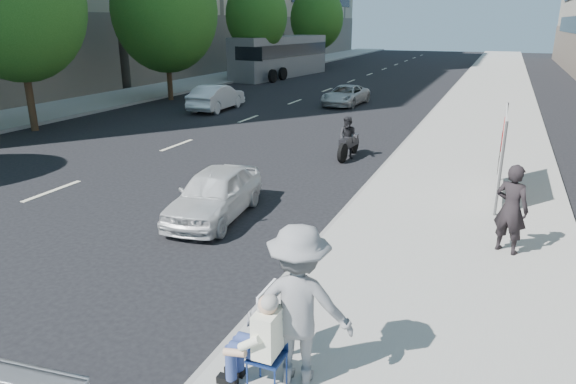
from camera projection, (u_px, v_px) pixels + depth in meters
The scene contains 16 objects.
ground at pixel (224, 261), 9.99m from camera, with size 160.00×160.00×0.00m, color black.
near_sidewalk at pixel (486, 112), 26.05m from camera, with size 5.00×120.00×0.15m, color gray.
far_sidewalk at pixel (150, 92), 33.59m from camera, with size 4.50×120.00×0.15m, color gray.
tree_far_b at pixel (15, 3), 20.36m from camera, with size 5.40×5.40×8.24m.
tree_far_c at pixel (165, 11), 29.17m from camera, with size 6.00×6.00×8.47m.
tree_far_d at pixel (257, 16), 39.73m from camera, with size 4.80×4.80×7.65m.
tree_far_e at pixel (317, 18), 52.04m from camera, with size 5.40×5.40×7.89m.
seated_protester at pixel (259, 335), 6.12m from camera, with size 0.83×1.11×1.31m.
jogger at pixel (299, 305), 6.17m from camera, with size 1.33×0.77×2.06m, color slate.
pedestrian_woman at pixel (511, 209), 9.78m from camera, with size 0.64×0.42×1.76m, color black.
protest_banner at pixel (502, 149), 12.85m from camera, with size 0.08×3.06×2.20m.
white_sedan_near at pixel (215, 194), 12.05m from camera, with size 1.39×3.46×1.18m, color silver.
white_sedan_mid at pixel (217, 97), 26.92m from camera, with size 1.41×4.05×1.33m, color silver.
white_sedan_far at pixel (346, 95), 28.60m from camera, with size 1.79×3.89×1.08m, color silver.
motorcycle at pixel (348, 140), 17.34m from camera, with size 0.74×2.05×1.42m.
bus at pixel (281, 57), 43.22m from camera, with size 4.05×12.31×3.30m.
Camera 1 is at (4.62, -7.89, 4.42)m, focal length 32.00 mm.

